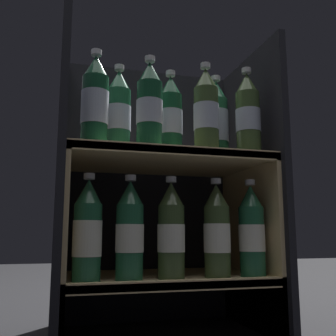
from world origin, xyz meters
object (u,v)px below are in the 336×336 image
bottle_upper_back_1 (170,118)px  bottle_lower_front_3 (217,232)px  bottle_upper_front_3 (248,116)px  bottle_lower_front_4 (252,232)px  bottle_upper_front_0 (95,103)px  bottle_upper_back_0 (118,114)px  bottle_lower_front_1 (130,232)px  bottle_lower_front_2 (171,232)px  bottle_lower_front_0 (87,232)px  bottle_upper_back_2 (217,122)px  bottle_upper_front_2 (206,112)px  bottle_upper_front_1 (150,107)px

bottle_upper_back_1 → bottle_lower_front_3: (0.10, -0.08, -0.32)m
bottle_upper_front_3 → bottle_upper_back_1: size_ratio=1.00×
bottle_lower_front_4 → bottle_upper_front_0: bearing=180.0°
bottle_upper_front_0 → bottle_upper_back_0: size_ratio=1.00×
bottle_upper_back_0 → bottle_upper_back_1: bearing=0.0°
bottle_upper_front_0 → bottle_lower_front_4: (0.42, 0.00, -0.32)m
bottle_upper_front_3 → bottle_lower_front_3: bottle_upper_front_3 is taller
bottle_upper_back_1 → bottle_lower_front_1: size_ratio=1.00×
bottle_lower_front_1 → bottle_lower_front_2: bearing=-0.0°
bottle_lower_front_0 → bottle_lower_front_4: bearing=-0.0°
bottle_upper_back_2 → bottle_lower_front_0: bottle_upper_back_2 is taller
bottle_upper_back_1 → bottle_upper_front_0: bearing=-160.7°
bottle_upper_back_2 → bottle_lower_front_3: size_ratio=1.00×
bottle_upper_back_0 → bottle_upper_back_2: bearing=0.0°
bottle_lower_front_0 → bottle_lower_front_1: size_ratio=1.00×
bottle_upper_back_2 → bottle_lower_front_3: bottle_upper_back_2 is taller
bottle_lower_front_1 → bottle_lower_front_4: bearing=-0.0°
bottle_upper_front_0 → bottle_upper_back_0: (0.07, 0.08, 0.00)m
bottle_lower_front_2 → bottle_lower_front_4: (0.22, 0.00, -0.00)m
bottle_lower_front_3 → bottle_upper_front_0: bearing=180.0°
bottle_upper_back_2 → bottle_lower_front_2: bearing=-154.5°
bottle_lower_front_3 → bottle_lower_front_4: size_ratio=1.00×
bottle_upper_front_2 → bottle_lower_front_3: 0.32m
bottle_upper_back_1 → bottle_upper_back_2: same height
bottle_upper_front_1 → bottle_lower_front_2: (0.06, 0.00, -0.32)m
bottle_upper_front_2 → bottle_lower_front_1: 0.38m
bottle_upper_front_0 → bottle_upper_front_3: size_ratio=1.00×
bottle_upper_back_2 → bottle_lower_front_1: size_ratio=1.00×
bottle_upper_back_0 → bottle_lower_front_2: 0.36m
bottle_upper_back_1 → bottle_lower_front_2: bottle_upper_back_1 is taller
bottle_upper_back_0 → bottle_upper_front_1: bearing=-47.6°
bottle_upper_back_2 → bottle_lower_front_2: 0.37m
bottle_lower_front_0 → bottle_lower_front_1: same height
bottle_upper_back_2 → bottle_upper_front_1: bearing=-160.7°
bottle_upper_back_0 → bottle_lower_front_3: 0.42m
bottle_lower_front_1 → bottle_lower_front_4: size_ratio=1.00×
bottle_upper_back_0 → bottle_lower_front_3: size_ratio=1.00×
bottle_lower_front_4 → bottle_upper_back_1: bearing=159.2°
bottle_upper_front_3 → bottle_lower_front_1: 0.46m
bottle_lower_front_4 → bottle_upper_back_0: bearing=167.7°
bottle_upper_front_2 → bottle_lower_front_1: size_ratio=1.00×
bottle_upper_front_2 → bottle_lower_front_0: (-0.31, 0.00, -0.32)m
bottle_lower_front_1 → bottle_upper_back_2: bearing=16.1°
bottle_lower_front_0 → bottle_upper_back_0: bearing=44.6°
bottle_lower_front_2 → bottle_upper_front_2: bearing=0.0°
bottle_upper_back_1 → bottle_lower_front_3: bearing=-36.7°
bottle_upper_front_3 → bottle_upper_back_0: bearing=167.7°
bottle_upper_front_1 → bottle_lower_front_2: 0.33m
bottle_lower_front_3 → bottle_upper_back_0: bearing=163.0°
bottle_upper_front_0 → bottle_upper_front_1: same height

